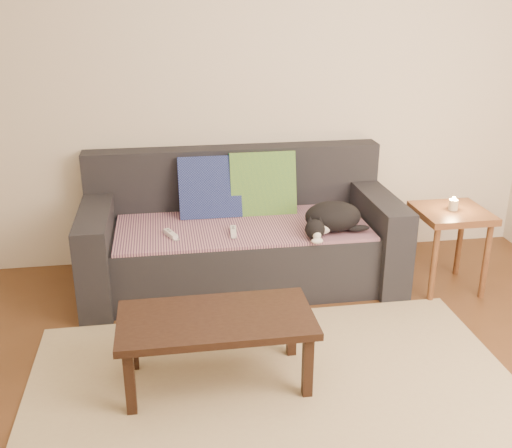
% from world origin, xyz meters
% --- Properties ---
extents(ground, '(4.50, 4.50, 0.00)m').
position_xyz_m(ground, '(0.00, 0.00, 0.00)').
color(ground, brown).
rests_on(ground, ground).
extents(back_wall, '(4.50, 0.04, 2.60)m').
position_xyz_m(back_wall, '(0.00, 2.00, 1.30)').
color(back_wall, beige).
rests_on(back_wall, ground).
extents(sofa, '(2.10, 0.94, 0.87)m').
position_xyz_m(sofa, '(0.00, 1.57, 0.31)').
color(sofa, '#232328').
rests_on(sofa, ground).
extents(throw_blanket, '(1.66, 0.74, 0.02)m').
position_xyz_m(throw_blanket, '(0.00, 1.48, 0.43)').
color(throw_blanket, '#3C2444').
rests_on(throw_blanket, sofa).
extents(cushion_navy, '(0.43, 0.23, 0.44)m').
position_xyz_m(cushion_navy, '(-0.19, 1.74, 0.63)').
color(cushion_navy, '#121A4F').
rests_on(cushion_navy, throw_blanket).
extents(cushion_green, '(0.46, 0.22, 0.47)m').
position_xyz_m(cushion_green, '(0.18, 1.74, 0.63)').
color(cushion_green, '#0B4A40').
rests_on(cushion_green, throw_blanket).
extents(cat, '(0.45, 0.36, 0.19)m').
position_xyz_m(cat, '(0.56, 1.28, 0.53)').
color(cat, black).
rests_on(cat, throw_blanket).
extents(wii_remote_a, '(0.09, 0.15, 0.03)m').
position_xyz_m(wii_remote_a, '(-0.47, 1.35, 0.46)').
color(wii_remote_a, white).
rests_on(wii_remote_a, throw_blanket).
extents(wii_remote_b, '(0.05, 0.15, 0.03)m').
position_xyz_m(wii_remote_b, '(-0.08, 1.33, 0.46)').
color(wii_remote_b, white).
rests_on(wii_remote_b, throw_blanket).
extents(side_table, '(0.45, 0.45, 0.56)m').
position_xyz_m(side_table, '(1.36, 1.23, 0.46)').
color(side_table, brown).
rests_on(side_table, ground).
extents(candle, '(0.06, 0.06, 0.09)m').
position_xyz_m(candle, '(1.36, 1.23, 0.60)').
color(candle, beige).
rests_on(candle, side_table).
extents(rug, '(2.50, 1.80, 0.01)m').
position_xyz_m(rug, '(0.00, 0.15, 0.01)').
color(rug, tan).
rests_on(rug, ground).
extents(coffee_table, '(0.97, 0.49, 0.39)m').
position_xyz_m(coffee_table, '(-0.28, 0.39, 0.34)').
color(coffee_table, black).
rests_on(coffee_table, rug).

